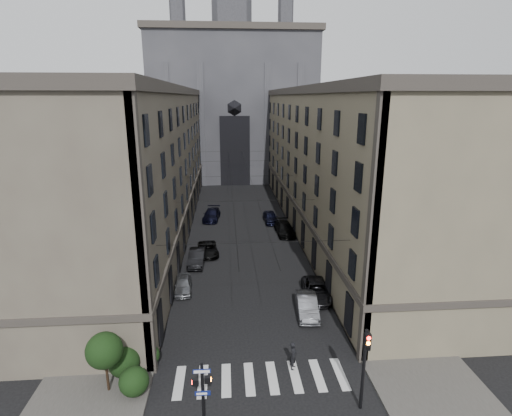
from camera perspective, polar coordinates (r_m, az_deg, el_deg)
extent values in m
cube|color=#383533|center=(56.37, -12.88, -2.95)|extent=(7.00, 80.00, 0.15)
cube|color=#383533|center=(57.11, 8.45, -2.47)|extent=(7.00, 80.00, 0.15)
cube|color=beige|center=(28.17, 0.70, -23.12)|extent=(11.00, 3.20, 0.01)
cube|color=#4F473C|center=(54.80, -16.56, 5.90)|extent=(13.00, 60.00, 18.00)
cube|color=#38332D|center=(54.13, -17.36, 15.74)|extent=(13.60, 60.60, 0.90)
cube|color=#38332D|center=(55.76, -16.19, 1.04)|extent=(13.40, 60.30, 0.50)
cube|color=brown|center=(55.79, 11.84, 6.38)|extent=(13.00, 60.00, 18.00)
cube|color=#38332D|center=(55.12, 12.40, 16.06)|extent=(13.60, 60.60, 0.90)
cube|color=#38332D|center=(56.73, 11.57, 1.59)|extent=(13.40, 60.30, 0.50)
cube|color=#2D2D33|center=(91.95, -3.28, 13.94)|extent=(34.00, 22.00, 30.00)
cube|color=#38332D|center=(92.81, -3.44, 23.55)|extent=(35.00, 23.00, 1.20)
cylinder|color=#2D2D33|center=(93.93, -3.51, 27.48)|extent=(8.40, 8.40, 14.00)
cone|color=#2D2D33|center=(91.80, 4.29, 27.43)|extent=(3.20, 3.20, 13.00)
cube|color=black|center=(81.56, -3.01, 8.09)|extent=(6.00, 0.30, 14.00)
cylinder|color=black|center=(24.18, -7.59, -24.83)|extent=(0.18, 0.18, 4.00)
cube|color=orange|center=(23.59, -6.94, -23.16)|extent=(0.34, 0.24, 0.38)
cube|color=#FF0C07|center=(23.83, -8.64, -23.38)|extent=(0.34, 0.24, 0.38)
cube|color=navy|center=(23.10, -7.76, -22.11)|extent=(0.95, 0.05, 0.24)
cube|color=navy|center=(23.98, -7.63, -24.76)|extent=(0.85, 0.05, 0.27)
cylinder|color=black|center=(25.31, 15.09, -21.44)|extent=(0.20, 0.20, 5.20)
cube|color=black|center=(24.01, 15.62, -17.91)|extent=(0.34, 0.30, 1.00)
cylinder|color=#FF0C07|center=(23.71, 15.82, -17.47)|extent=(0.22, 0.05, 0.22)
cylinder|color=orange|center=(23.88, 15.76, -18.12)|extent=(0.22, 0.05, 0.22)
cylinder|color=black|center=(24.06, 15.70, -18.75)|extent=(0.22, 0.05, 0.22)
sphere|color=black|center=(27.29, -17.04, -22.60)|extent=(1.80, 1.80, 1.80)
sphere|color=black|center=(28.85, -18.33, -20.13)|extent=(2.00, 2.00, 2.00)
sphere|color=black|center=(29.52, -15.00, -19.63)|extent=(1.40, 1.40, 1.40)
cylinder|color=black|center=(27.90, -20.51, -21.22)|extent=(0.16, 0.16, 2.40)
sphere|color=black|center=(27.00, -20.85, -18.48)|extent=(2.20, 2.20, 2.20)
cylinder|color=black|center=(28.80, -0.14, -4.98)|extent=(14.00, 0.03, 0.03)
cylinder|color=black|center=(40.24, -1.42, 1.02)|extent=(14.00, 0.03, 0.03)
cylinder|color=black|center=(52.91, -2.18, 4.55)|extent=(14.00, 0.03, 0.03)
cylinder|color=black|center=(65.70, -2.65, 6.72)|extent=(14.00, 0.03, 0.03)
cylinder|color=black|center=(77.58, -2.94, 8.08)|extent=(14.00, 0.03, 0.03)
cylinder|color=black|center=(53.93, -3.60, 4.31)|extent=(0.03, 60.00, 0.03)
cylinder|color=black|center=(54.03, -0.84, 4.36)|extent=(0.03, 60.00, 0.03)
imported|color=slate|center=(38.62, -10.38, -10.69)|extent=(1.89, 4.13, 1.37)
imported|color=black|center=(44.16, -8.45, -6.99)|extent=(1.88, 4.87, 1.58)
imported|color=black|center=(46.66, -6.85, -5.86)|extent=(2.74, 4.91, 1.30)
imported|color=black|center=(59.48, -6.36, -0.94)|extent=(2.80, 5.65, 1.58)
imported|color=gray|center=(34.63, 7.29, -13.67)|extent=(2.02, 4.79, 1.54)
imported|color=black|center=(37.30, 8.61, -11.53)|extent=(2.98, 5.48, 1.46)
imported|color=black|center=(53.08, 4.11, -2.94)|extent=(2.42, 5.50, 1.57)
imported|color=black|center=(57.90, 2.07, -1.31)|extent=(2.05, 4.73, 1.59)
imported|color=black|center=(28.48, 5.36, -20.26)|extent=(0.69, 0.83, 1.95)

